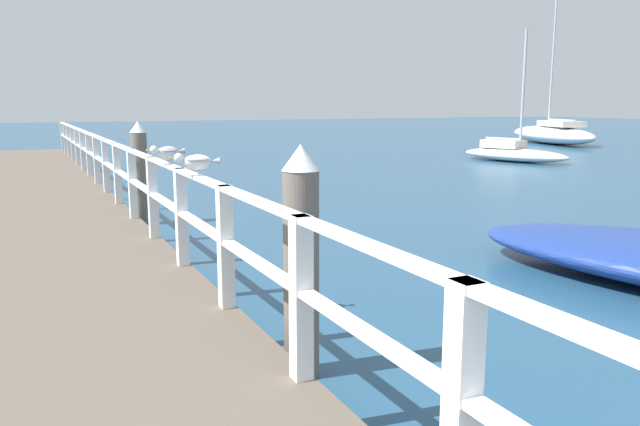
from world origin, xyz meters
The scene contains 8 objects.
pier_deck centered at (0.00, 13.35, 0.20)m, with size 2.29×26.71×0.40m, color brown.
pier_railing centered at (1.07, 13.35, 1.05)m, with size 0.12×25.23×1.07m.
dock_piling_near centered at (1.45, 4.78, 0.93)m, with size 0.29×0.29×1.84m.
dock_piling_far centered at (1.45, 11.74, 0.93)m, with size 0.29×0.29×1.84m.
seagull_foreground centered at (1.06, 6.34, 1.60)m, with size 0.47×0.23×0.21m.
seagull_background centered at (1.06, 7.62, 1.60)m, with size 0.47×0.23×0.21m.
boat_0 centered at (25.68, 25.24, 0.53)m, with size 4.93×8.42×8.84m.
boat_3 centered at (16.28, 18.18, 0.31)m, with size 2.60×4.50×4.82m.
Camera 1 is at (-0.46, 0.55, 2.14)m, focal length 34.53 mm.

